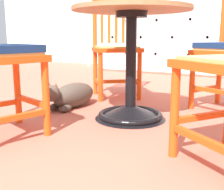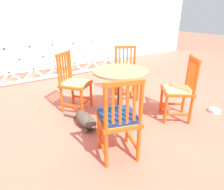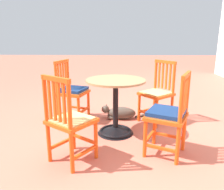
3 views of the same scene
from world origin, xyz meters
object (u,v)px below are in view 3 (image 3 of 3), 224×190
at_px(cafe_table, 116,113).
at_px(tabby_cat, 119,113).
at_px(orange_chair_by_planter, 70,122).
at_px(orange_chair_at_corner, 72,92).
at_px(orange_chair_tucked_in, 157,94).
at_px(orange_chair_near_fence, 168,116).

xyz_separation_m(cafe_table, tabby_cat, (-0.54, 0.05, -0.19)).
bearing_deg(orange_chair_by_planter, orange_chair_at_corner, -169.80).
height_order(orange_chair_tucked_in, orange_chair_by_planter, same).
bearing_deg(orange_chair_near_fence, orange_chair_tucked_in, 177.28).
bearing_deg(orange_chair_at_corner, cafe_table, 54.13).
height_order(orange_chair_near_fence, orange_chair_by_planter, same).
distance_m(cafe_table, orange_chair_by_planter, 0.85).
bearing_deg(cafe_table, orange_chair_tucked_in, 125.80).
bearing_deg(orange_chair_tucked_in, cafe_table, -54.20).
xyz_separation_m(cafe_table, orange_chair_at_corner, (-0.48, -0.67, 0.16)).
distance_m(orange_chair_near_fence, tabby_cat, 1.24).
bearing_deg(orange_chair_tucked_in, orange_chair_by_planter, -42.94).
relative_size(orange_chair_tucked_in, orange_chair_at_corner, 1.00).
bearing_deg(tabby_cat, orange_chair_tucked_in, 80.44).
height_order(orange_chair_near_fence, orange_chair_tucked_in, same).
height_order(orange_chair_near_fence, orange_chair_at_corner, same).
height_order(orange_chair_near_fence, tabby_cat, orange_chair_near_fence).
xyz_separation_m(orange_chair_near_fence, orange_chair_at_corner, (-1.01, -1.23, 0.00)).
bearing_deg(orange_chair_by_planter, orange_chair_near_fence, 99.61).
height_order(cafe_table, orange_chair_by_planter, orange_chair_by_planter).
bearing_deg(orange_chair_near_fence, tabby_cat, -154.19).
distance_m(orange_chair_tucked_in, orange_chair_by_planter, 1.56).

